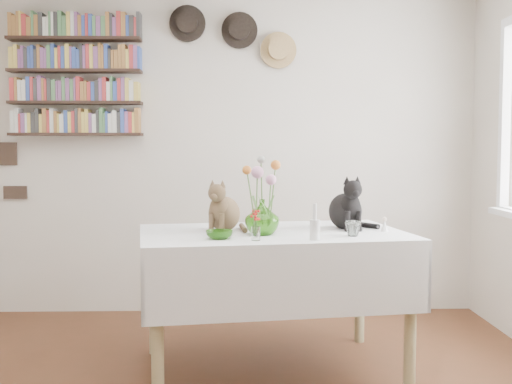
{
  "coord_description": "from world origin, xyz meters",
  "views": [
    {
      "loc": [
        0.14,
        -2.8,
        1.3
      ],
      "look_at": [
        0.24,
        0.79,
        1.05
      ],
      "focal_mm": 45.0,
      "sensor_mm": 36.0,
      "label": 1
    }
  ],
  "objects_px": {
    "tabby_cat": "(224,204)",
    "flower_vase": "(262,217)",
    "black_cat": "(345,202)",
    "dining_table": "(273,266)",
    "bookshelf_unit": "(75,76)"
  },
  "relations": [
    {
      "from": "flower_vase",
      "to": "black_cat",
      "type": "bearing_deg",
      "value": 27.51
    },
    {
      "from": "black_cat",
      "to": "flower_vase",
      "type": "xyz_separation_m",
      "value": [
        -0.51,
        -0.27,
        -0.06
      ]
    },
    {
      "from": "dining_table",
      "to": "flower_vase",
      "type": "xyz_separation_m",
      "value": [
        -0.07,
        -0.14,
        0.3
      ]
    },
    {
      "from": "black_cat",
      "to": "flower_vase",
      "type": "height_order",
      "value": "black_cat"
    },
    {
      "from": "tabby_cat",
      "to": "flower_vase",
      "type": "height_order",
      "value": "tabby_cat"
    },
    {
      "from": "dining_table",
      "to": "bookshelf_unit",
      "type": "distance_m",
      "value": 2.28
    },
    {
      "from": "tabby_cat",
      "to": "black_cat",
      "type": "distance_m",
      "value": 0.73
    },
    {
      "from": "tabby_cat",
      "to": "black_cat",
      "type": "relative_size",
      "value": 0.94
    },
    {
      "from": "dining_table",
      "to": "black_cat",
      "type": "relative_size",
      "value": 5.03
    },
    {
      "from": "tabby_cat",
      "to": "black_cat",
      "type": "height_order",
      "value": "black_cat"
    },
    {
      "from": "black_cat",
      "to": "bookshelf_unit",
      "type": "height_order",
      "value": "bookshelf_unit"
    },
    {
      "from": "dining_table",
      "to": "tabby_cat",
      "type": "distance_m",
      "value": 0.46
    },
    {
      "from": "flower_vase",
      "to": "bookshelf_unit",
      "type": "bearing_deg",
      "value": 134.27
    },
    {
      "from": "flower_vase",
      "to": "bookshelf_unit",
      "type": "xyz_separation_m",
      "value": [
        -1.37,
        1.41,
        0.93
      ]
    },
    {
      "from": "black_cat",
      "to": "dining_table",
      "type": "bearing_deg",
      "value": -175.28
    }
  ]
}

